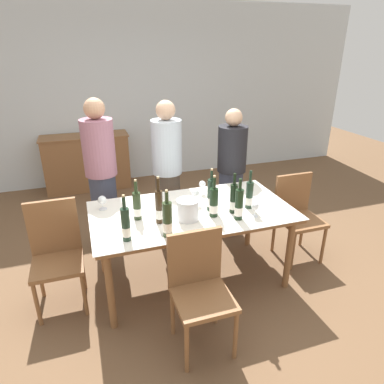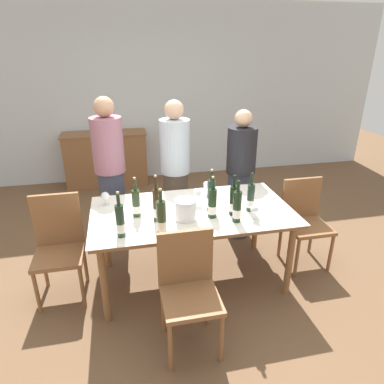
{
  "view_description": "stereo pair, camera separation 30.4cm",
  "coord_description": "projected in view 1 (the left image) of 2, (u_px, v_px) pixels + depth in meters",
  "views": [
    {
      "loc": [
        -0.89,
        -2.65,
        2.15
      ],
      "look_at": [
        0.0,
        0.0,
        0.94
      ],
      "focal_mm": 32.0,
      "sensor_mm": 36.0,
      "label": 1
    },
    {
      "loc": [
        -0.59,
        -2.74,
        2.15
      ],
      "look_at": [
        0.0,
        0.0,
        0.94
      ],
      "focal_mm": 32.0,
      "sensor_mm": 36.0,
      "label": 2
    }
  ],
  "objects": [
    {
      "name": "ground_plane",
      "position": [
        192.0,
        278.0,
        3.42
      ],
      "size": [
        12.0,
        12.0,
        0.0
      ],
      "primitive_type": "plane",
      "color": "brown"
    },
    {
      "name": "ice_bucket",
      "position": [
        188.0,
        209.0,
        2.91
      ],
      "size": [
        0.19,
        0.19,
        0.18
      ],
      "color": "silver",
      "rests_on": "dining_table"
    },
    {
      "name": "wine_bottle_6",
      "position": [
        159.0,
        207.0,
        2.85
      ],
      "size": [
        0.07,
        0.07,
        0.42
      ],
      "color": "#332314",
      "rests_on": "dining_table"
    },
    {
      "name": "wine_bottle_3",
      "position": [
        234.0,
        199.0,
        3.03
      ],
      "size": [
        0.07,
        0.07,
        0.37
      ],
      "color": "black",
      "rests_on": "dining_table"
    },
    {
      "name": "wine_bottle_5",
      "position": [
        167.0,
        220.0,
        2.65
      ],
      "size": [
        0.08,
        0.08,
        0.39
      ],
      "color": "#28381E",
      "rests_on": "dining_table"
    },
    {
      "name": "wine_glass_0",
      "position": [
        255.0,
        207.0,
        2.97
      ],
      "size": [
        0.07,
        0.07,
        0.13
      ],
      "color": "white",
      "rests_on": "dining_table"
    },
    {
      "name": "wine_glass_3",
      "position": [
        195.0,
        193.0,
        3.19
      ],
      "size": [
        0.08,
        0.08,
        0.16
      ],
      "color": "white",
      "rests_on": "dining_table"
    },
    {
      "name": "wine_glass_1",
      "position": [
        202.0,
        185.0,
        3.43
      ],
      "size": [
        0.08,
        0.08,
        0.14
      ],
      "color": "white",
      "rests_on": "dining_table"
    },
    {
      "name": "wine_glass_2",
      "position": [
        102.0,
        200.0,
        3.1
      ],
      "size": [
        0.08,
        0.08,
        0.13
      ],
      "color": "white",
      "rests_on": "dining_table"
    },
    {
      "name": "wine_bottle_8",
      "position": [
        249.0,
        195.0,
        3.12
      ],
      "size": [
        0.07,
        0.07,
        0.36
      ],
      "color": "#1E3323",
      "rests_on": "dining_table"
    },
    {
      "name": "wine_bottle_4",
      "position": [
        214.0,
        203.0,
        2.96
      ],
      "size": [
        0.08,
        0.08,
        0.38
      ],
      "color": "black",
      "rests_on": "dining_table"
    },
    {
      "name": "chair_left_end",
      "position": [
        56.0,
        249.0,
        2.94
      ],
      "size": [
        0.42,
        0.42,
        0.95
      ],
      "color": "brown",
      "rests_on": "ground_plane"
    },
    {
      "name": "wine_bottle_0",
      "position": [
        126.0,
        225.0,
        2.59
      ],
      "size": [
        0.07,
        0.07,
        0.38
      ],
      "color": "#1E3323",
      "rests_on": "dining_table"
    },
    {
      "name": "dining_table",
      "position": [
        192.0,
        217.0,
        3.15
      ],
      "size": [
        1.82,
        0.99,
        0.76
      ],
      "color": "brown",
      "rests_on": "ground_plane"
    },
    {
      "name": "person_host",
      "position": [
        102.0,
        178.0,
        3.63
      ],
      "size": [
        0.33,
        0.33,
        1.68
      ],
      "color": "#383F56",
      "rests_on": "ground_plane"
    },
    {
      "name": "chair_right_end",
      "position": [
        297.0,
        211.0,
        3.64
      ],
      "size": [
        0.42,
        0.42,
        0.9
      ],
      "color": "brown",
      "rests_on": "ground_plane"
    },
    {
      "name": "wine_bottle_7",
      "position": [
        239.0,
        205.0,
        2.91
      ],
      "size": [
        0.07,
        0.07,
        0.37
      ],
      "color": "black",
      "rests_on": "dining_table"
    },
    {
      "name": "sideboard_cabinet",
      "position": [
        87.0,
        162.0,
        5.42
      ],
      "size": [
        1.32,
        0.46,
        0.87
      ],
      "color": "brown",
      "rests_on": "ground_plane"
    },
    {
      "name": "person_guest_right",
      "position": [
        231.0,
        175.0,
        3.98
      ],
      "size": [
        0.33,
        0.33,
        1.52
      ],
      "color": "#383F56",
      "rests_on": "ground_plane"
    },
    {
      "name": "wine_bottle_1",
      "position": [
        137.0,
        206.0,
        2.92
      ],
      "size": [
        0.07,
        0.07,
        0.36
      ],
      "color": "#28381E",
      "rests_on": "dining_table"
    },
    {
      "name": "back_wall",
      "position": [
        132.0,
        95.0,
        5.53
      ],
      "size": [
        8.0,
        0.1,
        2.8
      ],
      "color": "silver",
      "rests_on": "ground_plane"
    },
    {
      "name": "wine_bottle_2",
      "position": [
        211.0,
        196.0,
        3.07
      ],
      "size": [
        0.07,
        0.07,
        0.4
      ],
      "color": "#1E3323",
      "rests_on": "dining_table"
    },
    {
      "name": "person_guest_left",
      "position": [
        167.0,
        174.0,
        3.83
      ],
      "size": [
        0.33,
        0.33,
        1.63
      ],
      "color": "#51473D",
      "rests_on": "ground_plane"
    },
    {
      "name": "chair_near_front",
      "position": [
        199.0,
        283.0,
        2.53
      ],
      "size": [
        0.42,
        0.42,
        0.91
      ],
      "color": "brown",
      "rests_on": "ground_plane"
    }
  ]
}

